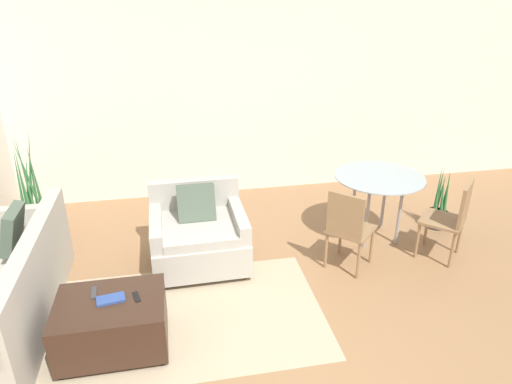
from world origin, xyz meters
The scene contains 14 objects.
ground_plane centered at (0.00, 0.00, 0.00)m, with size 20.00×20.00×0.00m, color #936B47.
wall_back centered at (0.00, 3.61, 1.38)m, with size 12.00×0.06×2.75m.
area_rug centered at (-0.99, 0.87, 0.00)m, with size 2.86×1.56×0.01m.
couch centered at (-2.33, 1.08, 0.30)m, with size 0.87×2.09×0.90m.
armchair centered at (-0.60, 1.76, 0.34)m, with size 0.99×0.92×0.87m.
ottoman centered at (-1.39, 0.61, 0.25)m, with size 0.86×0.65×0.45m.
book_stack centered at (-1.37, 0.63, 0.46)m, with size 0.23×0.15×0.02m.
tv_remote_primary centered at (-1.17, 0.63, 0.46)m, with size 0.08×0.14×0.01m.
tv_remote_secondary centered at (-1.52, 0.75, 0.46)m, with size 0.06×0.17×0.01m.
potted_plant centered at (-2.45, 2.70, 0.29)m, with size 0.39×0.39×1.30m.
dining_table centered at (1.47, 1.91, 0.68)m, with size 1.01×1.01×0.78m.
dining_chair_near_left centered at (0.89, 1.33, 0.52)m, with size 0.59×0.59×0.90m.
dining_chair_near_right centered at (2.06, 1.33, 0.52)m, with size 0.59×0.59×0.90m.
potted_plant_small centered at (2.36, 2.02, 0.21)m, with size 0.27×0.27×0.79m.
Camera 1 is at (-0.80, -2.48, 2.73)m, focal length 32.00 mm.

